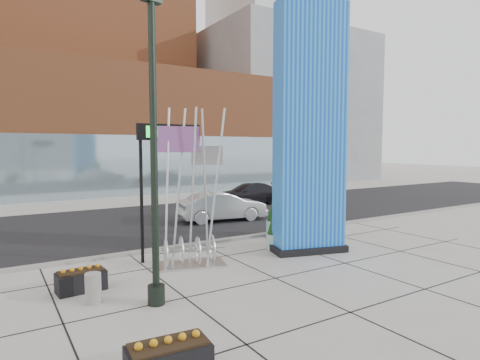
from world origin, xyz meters
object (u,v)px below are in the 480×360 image
lamp_post (154,177)px  concrete_bollard (93,288)px  public_art_sculpture (190,225)px  overhead_street_sign (163,144)px  car_silver_mid (222,207)px  blue_pylon (310,134)px

lamp_post → concrete_bollard: 3.30m
public_art_sculpture → overhead_street_sign: 3.00m
lamp_post → public_art_sculpture: size_ratio=1.50×
concrete_bollard → overhead_street_sign: size_ratio=0.16×
concrete_bollard → public_art_sculpture: bearing=26.0°
lamp_post → car_silver_mid: 11.95m
concrete_bollard → lamp_post: bearing=-34.1°
blue_pylon → lamp_post: bearing=-149.1°
public_art_sculpture → car_silver_mid: 8.30m
lamp_post → concrete_bollard: size_ratio=10.16×
concrete_bollard → car_silver_mid: 11.91m
lamp_post → overhead_street_sign: (1.73, 3.81, 0.86)m
lamp_post → overhead_street_sign: size_ratio=1.66×
overhead_street_sign → car_silver_mid: size_ratio=1.01×
lamp_post → overhead_street_sign: lamp_post is taller
concrete_bollard → car_silver_mid: bearing=44.4°
concrete_bollard → overhead_street_sign: overhead_street_sign is taller
concrete_bollard → overhead_street_sign: 5.64m
blue_pylon → overhead_street_sign: size_ratio=1.94×
blue_pylon → public_art_sculpture: bearing=-173.6°
public_art_sculpture → concrete_bollard: public_art_sculpture is taller
concrete_bollard → blue_pylon: bearing=6.9°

